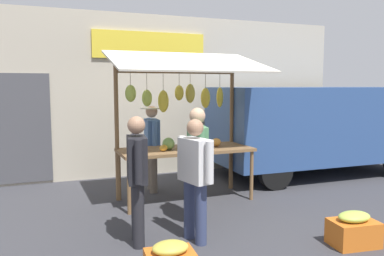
{
  "coord_description": "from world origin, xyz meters",
  "views": [
    {
      "loc": [
        2.23,
        6.0,
        1.92
      ],
      "look_at": [
        0.0,
        0.3,
        1.25
      ],
      "focal_mm": 36.52,
      "sensor_mm": 36.0,
      "label": 1
    }
  ],
  "objects_px": {
    "shopper_with_ponytail": "(137,172)",
    "produce_crate_side": "(354,230)",
    "shopper_in_striped_shirt": "(197,158)",
    "parked_van": "(309,123)",
    "vendor_with_sunhat": "(152,142)",
    "market_stall": "(184,108)",
    "shopper_with_shopping_bag": "(195,173)"
  },
  "relations": [
    {
      "from": "vendor_with_sunhat",
      "to": "shopper_with_ponytail",
      "type": "xyz_separation_m",
      "value": [
        0.81,
        2.24,
        -0.02
      ]
    },
    {
      "from": "shopper_with_ponytail",
      "to": "produce_crate_side",
      "type": "xyz_separation_m",
      "value": [
        -2.4,
        1.01,
        -0.7
      ]
    },
    {
      "from": "shopper_in_striped_shirt",
      "to": "parked_van",
      "type": "relative_size",
      "value": 0.36
    },
    {
      "from": "shopper_in_striped_shirt",
      "to": "parked_van",
      "type": "bearing_deg",
      "value": -47.89
    },
    {
      "from": "shopper_with_shopping_bag",
      "to": "produce_crate_side",
      "type": "distance_m",
      "value": 2.03
    },
    {
      "from": "shopper_with_shopping_bag",
      "to": "shopper_in_striped_shirt",
      "type": "bearing_deg",
      "value": -38.03
    },
    {
      "from": "market_stall",
      "to": "parked_van",
      "type": "distance_m",
      "value": 3.26
    },
    {
      "from": "parked_van",
      "to": "vendor_with_sunhat",
      "type": "bearing_deg",
      "value": 2.42
    },
    {
      "from": "vendor_with_sunhat",
      "to": "parked_van",
      "type": "bearing_deg",
      "value": 96.96
    },
    {
      "from": "shopper_with_ponytail",
      "to": "shopper_with_shopping_bag",
      "type": "xyz_separation_m",
      "value": [
        -0.67,
        0.19,
        -0.03
      ]
    },
    {
      "from": "shopper_with_ponytail",
      "to": "parked_van",
      "type": "distance_m",
      "value": 4.9
    },
    {
      "from": "shopper_in_striped_shirt",
      "to": "shopper_with_shopping_bag",
      "type": "xyz_separation_m",
      "value": [
        0.26,
        0.56,
        -0.07
      ]
    },
    {
      "from": "market_stall",
      "to": "shopper_with_ponytail",
      "type": "relative_size",
      "value": 1.6
    },
    {
      "from": "market_stall",
      "to": "shopper_with_ponytail",
      "type": "distance_m",
      "value": 2.05
    },
    {
      "from": "market_stall",
      "to": "produce_crate_side",
      "type": "relative_size",
      "value": 4.24
    },
    {
      "from": "shopper_in_striped_shirt",
      "to": "parked_van",
      "type": "distance_m",
      "value": 3.9
    },
    {
      "from": "shopper_with_shopping_bag",
      "to": "market_stall",
      "type": "bearing_deg",
      "value": -29.21
    },
    {
      "from": "market_stall",
      "to": "vendor_with_sunhat",
      "type": "bearing_deg",
      "value": -62.6
    },
    {
      "from": "vendor_with_sunhat",
      "to": "produce_crate_side",
      "type": "relative_size",
      "value": 2.64
    },
    {
      "from": "shopper_with_ponytail",
      "to": "shopper_with_shopping_bag",
      "type": "height_order",
      "value": "shopper_with_ponytail"
    },
    {
      "from": "vendor_with_sunhat",
      "to": "shopper_in_striped_shirt",
      "type": "xyz_separation_m",
      "value": [
        -0.12,
        1.87,
        0.03
      ]
    },
    {
      "from": "shopper_in_striped_shirt",
      "to": "produce_crate_side",
      "type": "distance_m",
      "value": 2.15
    },
    {
      "from": "vendor_with_sunhat",
      "to": "shopper_with_shopping_bag",
      "type": "distance_m",
      "value": 2.43
    },
    {
      "from": "market_stall",
      "to": "shopper_with_ponytail",
      "type": "xyz_separation_m",
      "value": [
        1.17,
        1.55,
        -0.66
      ]
    },
    {
      "from": "parked_van",
      "to": "shopper_in_striped_shirt",
      "type": "bearing_deg",
      "value": 31.11
    },
    {
      "from": "market_stall",
      "to": "parked_van",
      "type": "relative_size",
      "value": 0.56
    },
    {
      "from": "produce_crate_side",
      "to": "market_stall",
      "type": "bearing_deg",
      "value": -64.27
    },
    {
      "from": "shopper_with_ponytail",
      "to": "produce_crate_side",
      "type": "bearing_deg",
      "value": -103.41
    },
    {
      "from": "shopper_with_ponytail",
      "to": "market_stall",
      "type": "bearing_deg",
      "value": -27.64
    },
    {
      "from": "vendor_with_sunhat",
      "to": "shopper_with_ponytail",
      "type": "bearing_deg",
      "value": -14.01
    },
    {
      "from": "market_stall",
      "to": "shopper_in_striped_shirt",
      "type": "distance_m",
      "value": 1.35
    },
    {
      "from": "shopper_with_ponytail",
      "to": "parked_van",
      "type": "bearing_deg",
      "value": -52.39
    }
  ]
}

